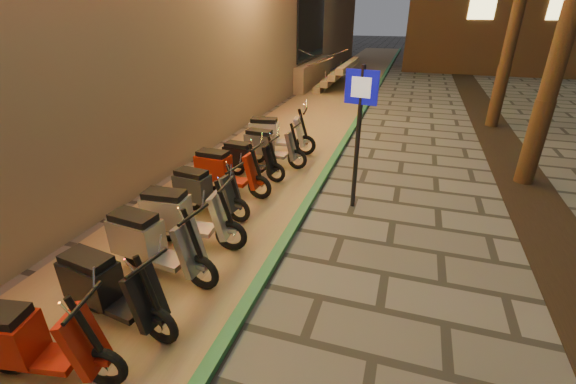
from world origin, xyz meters
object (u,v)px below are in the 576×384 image
(pedestrian_sign, at_px, (359,120))
(scooter_3, at_px, (27,342))
(scooter_9, at_px, (247,159))
(scooter_7, at_px, (203,191))
(scooter_8, at_px, (225,171))
(scooter_10, at_px, (268,146))
(scooter_5, at_px, (152,243))
(scooter_6, at_px, (182,216))
(scooter_4, at_px, (107,288))
(scooter_11, at_px, (274,134))

(pedestrian_sign, distance_m, scooter_3, 5.90)
(pedestrian_sign, relative_size, scooter_9, 1.80)
(pedestrian_sign, bearing_deg, scooter_7, -145.37)
(scooter_8, bearing_deg, scooter_10, 83.78)
(scooter_5, height_order, scooter_7, scooter_5)
(scooter_8, xyz_separation_m, scooter_10, (0.31, 1.88, -0.02))
(scooter_6, distance_m, scooter_7, 1.09)
(scooter_5, xyz_separation_m, scooter_9, (-0.14, 3.86, -0.08))
(scooter_5, relative_size, scooter_6, 1.01)
(pedestrian_sign, height_order, scooter_3, pedestrian_sign)
(scooter_3, distance_m, scooter_8, 4.89)
(scooter_6, xyz_separation_m, scooter_8, (-0.24, 2.06, -0.02))
(scooter_4, distance_m, scooter_6, 1.87)
(scooter_7, bearing_deg, pedestrian_sign, 31.48)
(scooter_8, relative_size, scooter_10, 1.04)
(scooter_4, bearing_deg, scooter_7, 103.82)
(scooter_8, bearing_deg, scooter_6, -80.43)
(scooter_6, xyz_separation_m, scooter_11, (-0.08, 4.80, 0.01))
(scooter_5, bearing_deg, scooter_10, 95.43)
(pedestrian_sign, distance_m, scooter_7, 3.25)
(scooter_9, bearing_deg, scooter_7, -87.73)
(scooter_10, bearing_deg, scooter_9, -97.36)
(scooter_3, height_order, scooter_6, scooter_6)
(scooter_3, bearing_deg, scooter_11, 79.18)
(scooter_3, xyz_separation_m, scooter_5, (0.13, 1.97, 0.03))
(scooter_3, relative_size, scooter_11, 0.93)
(scooter_8, bearing_deg, scooter_7, -85.02)
(scooter_6, height_order, scooter_10, scooter_6)
(pedestrian_sign, height_order, scooter_10, pedestrian_sign)
(scooter_4, relative_size, scooter_10, 1.04)
(pedestrian_sign, bearing_deg, scooter_10, 156.49)
(scooter_10, bearing_deg, scooter_8, -95.15)
(scooter_5, bearing_deg, scooter_3, -87.78)
(scooter_4, xyz_separation_m, scooter_10, (-0.02, 5.81, -0.02))
(scooter_8, xyz_separation_m, scooter_9, (0.12, 0.94, -0.06))
(scooter_5, xyz_separation_m, scooter_7, (-0.22, 1.93, -0.06))
(pedestrian_sign, distance_m, scooter_8, 3.04)
(pedestrian_sign, distance_m, scooter_4, 4.99)
(scooter_4, xyz_separation_m, scooter_8, (-0.32, 3.93, 0.00))
(scooter_9, height_order, scooter_11, scooter_11)
(scooter_3, bearing_deg, scooter_9, 79.51)
(scooter_7, relative_size, scooter_9, 1.05)
(scooter_5, bearing_deg, scooter_4, -80.27)
(scooter_5, distance_m, scooter_7, 1.95)
(scooter_10, bearing_deg, scooter_4, -85.72)
(scooter_10, bearing_deg, pedestrian_sign, -29.76)
(scooter_3, bearing_deg, pedestrian_sign, 52.31)
(scooter_7, relative_size, scooter_11, 0.89)
(pedestrian_sign, relative_size, scooter_6, 1.55)
(scooter_4, height_order, scooter_6, scooter_6)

